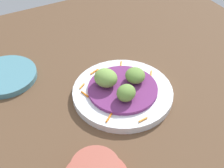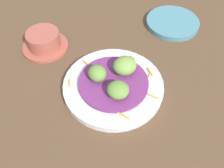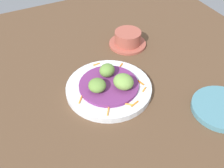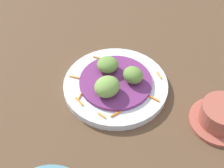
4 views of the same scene
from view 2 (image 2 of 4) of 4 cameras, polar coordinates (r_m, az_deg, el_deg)
table_surface at (r=60.61cm, az=-3.04°, el=0.41°), size 110.00×110.00×2.00cm
main_plate at (r=57.38cm, az=-0.14°, el=-0.51°), size 23.40×23.40×1.73cm
cabbage_bed at (r=56.38cm, az=-0.15°, el=0.30°), size 16.20×16.20×0.84cm
carrot_garnish at (r=57.37cm, az=2.05°, el=1.12°), size 20.04×18.75×0.40cm
guac_scoop_left at (r=55.47cm, az=-3.91°, el=2.49°), size 5.74×5.93×3.51cm
guac_scoop_center at (r=52.55cm, az=0.91°, el=-1.39°), size 6.12×5.98×3.20cm
guac_scoop_right at (r=56.39cm, az=2.56°, el=3.91°), size 7.05×6.77×3.88cm
side_plate_small at (r=76.76cm, az=13.57°, el=13.70°), size 15.49×15.49×1.48cm
terracotta_bowl at (r=68.67cm, az=-15.88°, el=9.49°), size 12.25×12.25×4.99cm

